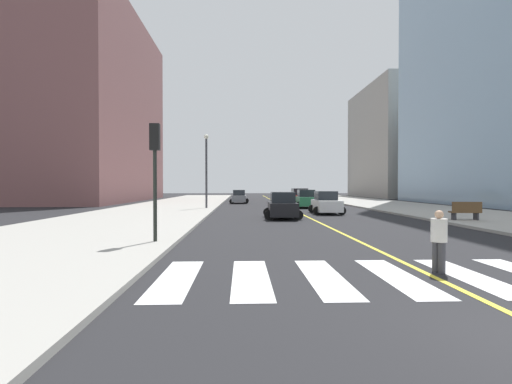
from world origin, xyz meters
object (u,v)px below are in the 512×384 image
(car_black_second, at_px, (282,206))
(car_gray_fifth, at_px, (239,197))
(car_green_fourth, at_px, (306,199))
(car_white_third, at_px, (326,203))
(car_red_sixth, at_px, (300,197))
(car_yellow_nearest, at_px, (307,195))
(pedestrian_crossing, at_px, (439,238))
(traffic_light_far_corner, at_px, (155,158))
(street_lamp, at_px, (206,164))
(park_bench, at_px, (466,211))

(car_black_second, distance_m, car_gray_fifth, 22.55)
(car_black_second, relative_size, car_green_fourth, 0.99)
(car_white_third, relative_size, car_red_sixth, 0.94)
(car_yellow_nearest, xyz_separation_m, car_white_third, (-3.24, -27.69, 0.08))
(car_black_second, bearing_deg, car_white_third, 48.59)
(car_red_sixth, bearing_deg, pedestrian_crossing, 86.52)
(car_white_third, xyz_separation_m, traffic_light_far_corner, (-10.04, -15.58, 2.43))
(car_gray_fifth, xyz_separation_m, street_lamp, (-3.03, -12.27, 3.49))
(car_black_second, xyz_separation_m, traffic_light_far_corner, (-6.04, -11.30, 2.42))
(car_red_sixth, xyz_separation_m, pedestrian_crossing, (-1.66, -34.05, -0.02))
(car_gray_fifth, height_order, traffic_light_far_corner, traffic_light_far_corner)
(traffic_light_far_corner, bearing_deg, park_bench, 25.63)
(car_gray_fifth, xyz_separation_m, car_red_sixth, (7.11, -4.38, 0.10))
(pedestrian_crossing, relative_size, street_lamp, 0.23)
(car_red_sixth, distance_m, traffic_light_far_corner, 31.02)
(car_green_fourth, xyz_separation_m, car_red_sixth, (0.18, 5.46, 0.05))
(car_black_second, distance_m, car_white_third, 5.86)
(park_bench, distance_m, street_lamp, 21.90)
(car_white_third, bearing_deg, traffic_light_far_corner, 58.80)
(car_gray_fifth, relative_size, traffic_light_far_corner, 0.88)
(car_black_second, height_order, street_lamp, street_lamp)
(car_yellow_nearest, bearing_deg, car_green_fourth, 78.39)
(park_bench, bearing_deg, car_green_fourth, 28.27)
(car_black_second, height_order, park_bench, car_black_second)
(pedestrian_crossing, bearing_deg, park_bench, -59.72)
(car_gray_fifth, xyz_separation_m, park_bench, (14.06, -25.49, -0.12))
(car_red_sixth, relative_size, park_bench, 2.39)
(car_white_third, bearing_deg, car_red_sixth, -88.34)
(car_gray_fifth, bearing_deg, car_green_fourth, -52.97)
(traffic_light_far_corner, distance_m, street_lamp, 21.40)
(car_black_second, distance_m, traffic_light_far_corner, 13.04)
(park_bench, height_order, street_lamp, street_lamp)
(car_green_fourth, height_order, park_bench, car_green_fourth)
(car_gray_fifth, bearing_deg, car_white_third, -66.58)
(pedestrian_crossing, xyz_separation_m, street_lamp, (-8.47, 26.16, 3.40))
(car_white_third, bearing_deg, pedestrian_crossing, 86.89)
(car_yellow_nearest, distance_m, street_lamp, 25.91)
(pedestrian_crossing, bearing_deg, car_red_sixth, -28.86)
(car_yellow_nearest, xyz_separation_m, pedestrian_crossing, (-4.92, -48.07, 0.12))
(car_gray_fifth, bearing_deg, traffic_light_far_corner, -93.07)
(car_black_second, height_order, car_white_third, car_black_second)
(car_white_third, bearing_deg, car_green_fourth, -87.02)
(car_green_fourth, relative_size, street_lamp, 0.60)
(car_yellow_nearest, xyz_separation_m, traffic_light_far_corner, (-13.28, -43.27, 2.51))
(car_yellow_nearest, distance_m, car_green_fourth, 19.78)
(car_yellow_nearest, height_order, park_bench, car_yellow_nearest)
(car_green_fourth, xyz_separation_m, car_gray_fifth, (-6.93, 9.84, -0.06))
(car_yellow_nearest, distance_m, car_black_second, 32.78)
(car_yellow_nearest, bearing_deg, street_lamp, 56.97)
(park_bench, xyz_separation_m, street_lamp, (-17.08, 13.23, 3.60))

